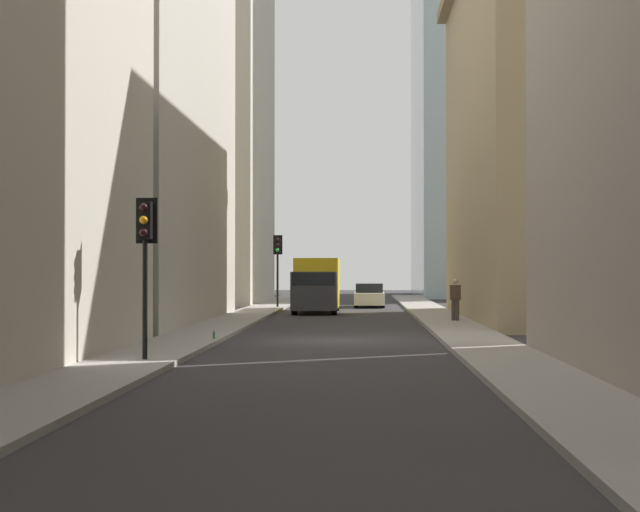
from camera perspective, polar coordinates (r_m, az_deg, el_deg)
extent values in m
plane|color=#302D30|center=(28.98, 0.76, -5.35)|extent=(135.00, 135.00, 0.00)
cube|color=gray|center=(29.47, -8.05, -5.13)|extent=(90.00, 2.20, 0.14)
cube|color=gray|center=(29.18, 9.67, -5.17)|extent=(90.00, 2.20, 0.14)
cube|color=#9E8966|center=(42.12, 16.05, 8.86)|extent=(18.23, 10.00, 18.70)
cube|color=beige|center=(62.32, -8.22, 10.35)|extent=(14.69, 10.00, 28.70)
cube|color=#B7B2A5|center=(40.71, -14.41, 14.52)|extent=(17.52, 10.00, 26.08)
cube|color=yellow|center=(47.86, -0.16, -1.71)|extent=(4.60, 2.25, 2.60)
cube|color=#38383D|center=(44.67, -0.37, -2.22)|extent=(1.90, 2.25, 1.90)
cube|color=black|center=(44.66, -0.37, -1.45)|extent=(1.92, 2.09, 0.64)
cylinder|color=black|center=(44.66, 0.90, -3.19)|extent=(0.88, 0.28, 0.88)
cylinder|color=black|center=(44.76, -1.63, -3.18)|extent=(0.88, 0.28, 0.88)
cylinder|color=black|center=(49.25, 1.06, -2.97)|extent=(0.88, 0.28, 0.88)
cylinder|color=black|center=(49.35, -1.23, -2.96)|extent=(0.88, 0.28, 0.88)
cube|color=silver|center=(53.86, 3.13, -2.69)|extent=(4.30, 1.78, 0.70)
cube|color=black|center=(53.64, 3.13, -2.03)|extent=(2.10, 1.58, 0.54)
cylinder|color=black|center=(55.23, 3.93, -2.86)|extent=(0.64, 0.22, 0.64)
cylinder|color=black|center=(55.21, 2.31, -2.86)|extent=(0.64, 0.22, 0.64)
cylinder|color=black|center=(52.53, 4.00, -2.96)|extent=(0.64, 0.22, 0.64)
cylinder|color=black|center=(52.52, 2.29, -2.96)|extent=(0.64, 0.22, 0.64)
cylinder|color=black|center=(21.85, -11.02, -2.70)|extent=(0.12, 0.12, 2.86)
cube|color=black|center=(21.87, -11.01, 2.24)|extent=(0.28, 0.32, 0.90)
cube|color=black|center=(22.02, -10.92, 2.22)|extent=(0.03, 0.52, 1.10)
sphere|color=black|center=(21.73, -11.11, 3.05)|extent=(0.20, 0.20, 0.20)
sphere|color=orange|center=(21.71, -11.11, 2.26)|extent=(0.20, 0.20, 0.20)
sphere|color=black|center=(21.70, -11.11, 1.47)|extent=(0.20, 0.20, 0.20)
cylinder|color=black|center=(50.96, -2.71, -1.51)|extent=(0.12, 0.12, 3.06)
cube|color=black|center=(50.97, -2.70, 0.72)|extent=(0.28, 0.32, 0.90)
cube|color=black|center=(51.13, -2.69, 0.71)|extent=(0.03, 0.52, 1.10)
sphere|color=black|center=(50.82, -2.72, 1.06)|extent=(0.20, 0.20, 0.20)
sphere|color=black|center=(50.81, -2.72, 0.72)|extent=(0.20, 0.20, 0.20)
sphere|color=green|center=(50.81, -2.72, 0.38)|extent=(0.20, 0.20, 0.20)
cylinder|color=#473D33|center=(37.94, 8.70, -3.41)|extent=(0.16, 0.16, 0.86)
cylinder|color=#473D33|center=(37.92, 8.44, -3.41)|extent=(0.16, 0.16, 0.86)
cube|color=#4C3828|center=(37.90, 8.57, -2.30)|extent=(0.26, 0.44, 0.62)
sphere|color=beige|center=(37.90, 8.56, -1.61)|extent=(0.22, 0.22, 0.22)
cylinder|color=#236033|center=(27.90, -6.73, -5.03)|extent=(0.07, 0.07, 0.20)
cylinder|color=#236033|center=(27.89, -6.73, -4.75)|extent=(0.03, 0.03, 0.07)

